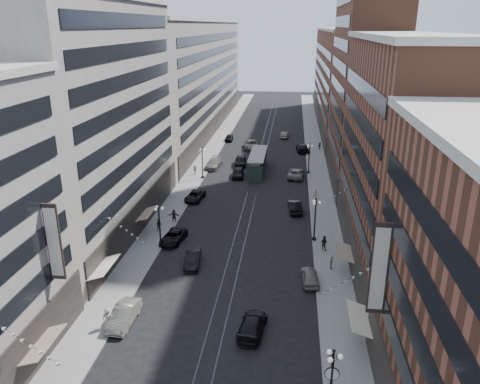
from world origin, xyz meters
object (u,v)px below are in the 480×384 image
at_px(car_6, 252,325).
at_px(car_9, 229,138).
at_px(car_13, 240,161).
at_px(pedestrian_9, 320,146).
at_px(lamppost_sw_mid, 202,162).
at_px(car_extra_1, 251,145).
at_px(car_2, 173,237).
at_px(lamppost_sw_far, 160,224).
at_px(pedestrian_7, 324,243).
at_px(pedestrian_8, 315,193).
at_px(car_1, 124,315).
at_px(car_7, 195,196).
at_px(pedestrian_6, 195,170).
at_px(car_11, 296,173).
at_px(pedestrian_2, 159,225).
at_px(streetcar, 258,163).
at_px(car_5, 193,259).
at_px(car_10, 295,206).
at_px(car_extra_0, 238,173).
at_px(pedestrian_5, 174,215).
at_px(lamppost_se_near, 331,380).
at_px(car_8, 214,163).
at_px(pedestrian_4, 331,263).
at_px(lamppost_se_far, 315,218).
at_px(lamppost_se_mid, 309,157).
at_px(pedestrian_1, 108,318).

distance_m(car_6, car_9, 71.66).
height_order(car_13, pedestrian_9, car_13).
height_order(lamppost_sw_mid, car_extra_1, lamppost_sw_mid).
bearing_deg(car_2, car_9, 97.84).
relative_size(lamppost_sw_far, car_13, 1.05).
relative_size(car_2, pedestrian_7, 2.76).
relative_size(pedestrian_8, pedestrian_9, 1.10).
height_order(car_1, car_7, car_1).
distance_m(pedestrian_6, pedestrian_7, 34.74).
relative_size(car_11, car_extra_1, 0.90).
xyz_separation_m(lamppost_sw_far, pedestrian_2, (-1.39, 4.40, -2.12)).
height_order(streetcar, car_13, streetcar).
height_order(car_7, pedestrian_7, pedestrian_7).
distance_m(pedestrian_2, car_13, 32.29).
bearing_deg(pedestrian_7, car_6, 98.56).
xyz_separation_m(car_5, car_10, (11.32, 17.19, 0.06)).
distance_m(streetcar, pedestrian_8, 16.85).
height_order(lamppost_sw_mid, car_extra_0, lamppost_sw_mid).
distance_m(pedestrian_5, pedestrian_7, 20.75).
xyz_separation_m(car_9, pedestrian_6, (-2.54, -26.63, 0.31)).
relative_size(car_10, pedestrian_8, 2.79).
xyz_separation_m(lamppost_se_near, car_extra_0, (-12.37, 52.56, -2.40)).
relative_size(lamppost_sw_far, streetcar, 0.44).
xyz_separation_m(streetcar, car_2, (-8.09, -30.57, -0.90)).
relative_size(car_5, car_extra_1, 0.72).
bearing_deg(car_2, pedestrian_5, 110.79).
xyz_separation_m(streetcar, car_13, (-3.57, 3.55, -0.69)).
distance_m(car_2, car_10, 18.93).
bearing_deg(pedestrian_7, pedestrian_9, -60.44).
bearing_deg(pedestrian_5, streetcar, 69.60).
distance_m(car_1, car_2, 16.87).
bearing_deg(lamppost_se_near, lamppost_sw_far, 127.48).
bearing_deg(car_11, car_8, -10.93).
distance_m(pedestrian_7, car_extra_1, 49.35).
distance_m(pedestrian_4, car_10, 17.10).
bearing_deg(lamppost_sw_mid, car_6, -73.64).
distance_m(pedestrian_4, car_9, 61.77).
bearing_deg(car_extra_0, pedestrian_6, 173.72).
height_order(car_6, car_9, car_6).
distance_m(streetcar, car_5, 36.38).
bearing_deg(streetcar, car_7, -117.85).
xyz_separation_m(lamppost_se_far, pedestrian_7, (1.04, -2.61, -2.05)).
height_order(lamppost_se_mid, car_2, lamppost_se_mid).
relative_size(streetcar, car_extra_0, 2.59).
height_order(car_11, pedestrian_6, pedestrian_6).
height_order(pedestrian_1, pedestrian_9, pedestrian_1).
distance_m(car_extra_0, car_extra_1, 20.47).
xyz_separation_m(pedestrian_5, pedestrian_7, (19.74, -6.38, 0.06)).
height_order(pedestrian_7, car_extra_0, pedestrian_7).
bearing_deg(pedestrian_7, lamppost_sw_mid, -21.13).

